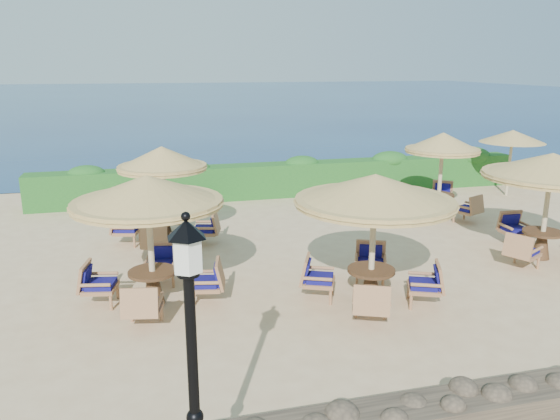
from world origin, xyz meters
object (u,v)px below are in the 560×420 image
(cafe_set_2, at_px, (550,180))
(cafe_set_3, at_px, (163,184))
(cafe_set_4, at_px, (441,161))
(lamp_post, at_px, (194,387))
(cafe_set_0, at_px, (149,215))
(extra_parasol, at_px, (513,137))
(cafe_set_1, at_px, (374,211))

(cafe_set_2, distance_m, cafe_set_3, 9.61)
(cafe_set_2, height_order, cafe_set_4, same)
(lamp_post, bearing_deg, cafe_set_0, 93.13)
(cafe_set_4, bearing_deg, lamp_post, -130.63)
(lamp_post, relative_size, cafe_set_3, 1.15)
(cafe_set_0, relative_size, cafe_set_3, 1.02)
(cafe_set_3, bearing_deg, extra_parasol, 12.10)
(lamp_post, xyz_separation_m, cafe_set_2, (9.12, 5.92, 0.44))
(cafe_set_0, distance_m, cafe_set_3, 3.77)
(extra_parasol, distance_m, cafe_set_0, 14.41)
(cafe_set_0, xyz_separation_m, cafe_set_1, (4.28, -0.99, 0.05))
(cafe_set_3, bearing_deg, lamp_post, -90.84)
(cafe_set_2, height_order, cafe_set_3, same)
(cafe_set_1, bearing_deg, lamp_post, -130.86)
(cafe_set_4, bearing_deg, extra_parasol, 25.54)
(lamp_post, height_order, cafe_set_2, lamp_post)
(cafe_set_4, bearing_deg, cafe_set_1, -130.45)
(cafe_set_0, bearing_deg, cafe_set_4, 26.79)
(cafe_set_0, xyz_separation_m, cafe_set_2, (9.42, 0.33, 0.13))
(cafe_set_0, bearing_deg, cafe_set_3, 83.25)
(cafe_set_1, height_order, cafe_set_2, same)
(extra_parasol, xyz_separation_m, cafe_set_1, (-8.62, -7.40, -0.26))
(cafe_set_0, distance_m, cafe_set_4, 10.08)
(lamp_post, height_order, extra_parasol, lamp_post)
(extra_parasol, height_order, cafe_set_4, cafe_set_4)
(cafe_set_1, bearing_deg, cafe_set_3, 129.06)
(cafe_set_1, distance_m, cafe_set_2, 5.31)
(cafe_set_0, relative_size, cafe_set_1, 0.93)
(lamp_post, distance_m, extra_parasol, 17.41)
(extra_parasol, height_order, cafe_set_1, cafe_set_1)
(cafe_set_2, xyz_separation_m, cafe_set_3, (-8.98, 3.41, -0.32))
(cafe_set_1, distance_m, cafe_set_3, 6.10)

